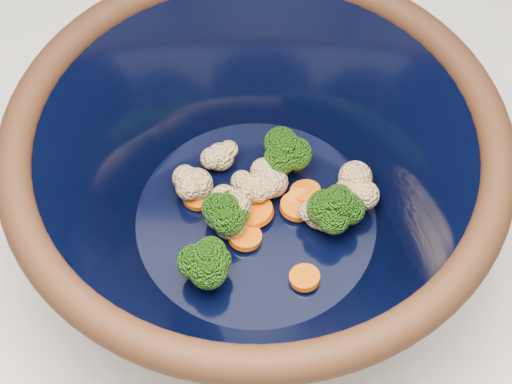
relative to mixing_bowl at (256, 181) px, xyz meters
The scene contains 2 objects.
mixing_bowl is the anchor object (origin of this frame).
vegetable_pile 0.04m from the mixing_bowl, 19.21° to the left, with size 0.17×0.16×0.06m.
Camera 1 is at (0.10, -0.23, 1.48)m, focal length 50.00 mm.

